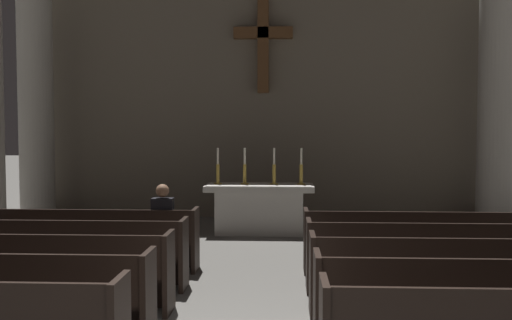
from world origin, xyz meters
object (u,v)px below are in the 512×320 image
pew_right_row_5 (417,242)px  lone_worshipper (164,225)px  pew_left_row_5 (88,239)px  candlestick_inner_right (274,173)px  pew_right_row_3 (457,276)px  candlestick_outer_left (218,172)px  column_right_fourth (497,69)px  pew_left_row_3 (31,271)px  column_left_fourth (35,71)px  pew_right_row_2 (488,303)px  pew_right_row_4 (434,257)px  pew_left_row_4 (63,253)px  candlestick_outer_right (301,173)px  altar (259,208)px  candlestick_inner_left (245,172)px

pew_right_row_5 → lone_worshipper: 3.79m
pew_left_row_5 → candlestick_inner_right: candlestick_inner_right is taller
pew_left_row_5 → pew_right_row_3: 5.35m
pew_left_row_5 → candlestick_outer_left: candlestick_outer_left is taller
pew_left_row_5 → column_right_fourth: size_ratio=0.47×
pew_left_row_3 → column_left_fourth: column_left_fourth is taller
pew_left_row_5 → candlestick_inner_right: 4.30m
pew_right_row_2 → pew_right_row_4: size_ratio=1.00×
pew_left_row_3 → column_left_fourth: 7.50m
pew_left_row_4 → column_left_fourth: bearing=116.2°
pew_right_row_3 → candlestick_inner_right: candlestick_inner_right is taller
pew_right_row_4 → candlestick_outer_right: 4.59m
pew_left_row_4 → candlestick_inner_right: 5.11m
pew_left_row_4 → candlestick_outer_right: size_ratio=4.50×
candlestick_outer_left → candlestick_outer_right: bearing=0.0°
pew_left_row_3 → candlestick_outer_right: candlestick_outer_right is taller
altar → candlestick_outer_right: size_ratio=2.97×
pew_right_row_4 → altar: size_ratio=1.51×
altar → column_right_fourth: bearing=12.5°
pew_right_row_2 → altar: 6.73m
column_right_fourth → pew_right_row_5: bearing=-121.3°
pew_left_row_4 → column_left_fourth: size_ratio=0.47×
pew_left_row_4 → column_right_fourth: (7.57, 5.35, 2.96)m
column_right_fourth → altar: bearing=-167.5°
pew_right_row_5 → lone_worshipper: bearing=179.4°
pew_right_row_2 → lone_worshipper: size_ratio=2.52×
pew_right_row_3 → pew_right_row_2: bearing=-90.0°
altar → candlestick_inner_left: (-0.30, -0.00, 0.72)m
pew_right_row_4 → candlestick_inner_right: size_ratio=4.50×
pew_right_row_2 → pew_right_row_5: (0.00, 3.06, 0.00)m
pew_right_row_3 → altar: (-2.47, 5.24, 0.06)m
pew_right_row_4 → column_left_fourth: 9.73m
pew_left_row_4 → candlestick_outer_left: size_ratio=4.50×
pew_right_row_3 → candlestick_outer_right: candlestick_outer_right is taller
pew_left_row_3 → pew_left_row_4: bearing=90.0°
pew_left_row_5 → candlestick_inner_left: 3.94m
pew_left_row_3 → pew_right_row_5: same height
pew_left_row_4 → pew_right_row_5: bearing=11.7°
altar → pew_left_row_3: bearing=-115.2°
pew_left_row_4 → pew_left_row_5: same height
pew_right_row_2 → candlestick_outer_right: (-1.62, 6.26, 0.77)m
candlestick_outer_left → lone_worshipper: 3.24m
pew_left_row_3 → pew_right_row_4: same height
column_left_fourth → candlestick_inner_left: 5.39m
candlestick_outer_right → lone_worshipper: candlestick_outer_right is taller
pew_right_row_2 → altar: size_ratio=1.51×
pew_right_row_3 → candlestick_outer_left: candlestick_outer_left is taller
candlestick_inner_left → pew_right_row_3: bearing=-62.1°
pew_left_row_3 → column_right_fourth: size_ratio=0.47×
column_right_fourth → pew_left_row_5: bearing=-150.2°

